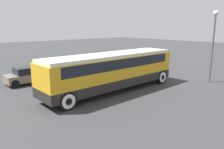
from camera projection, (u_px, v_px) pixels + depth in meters
name	position (u px, v px, depth m)	size (l,w,h in m)	color
ground_plane	(112.00, 91.00, 17.06)	(120.00, 120.00, 0.00)	#38383A
tour_bus	(113.00, 68.00, 16.73)	(11.52, 2.68, 2.94)	black
parked_car_near	(86.00, 64.00, 24.86)	(4.25, 1.80, 1.47)	#2D5638
parked_car_mid	(29.00, 75.00, 19.22)	(4.02, 1.79, 1.49)	#7A6B5B
lamp_post	(214.00, 37.00, 18.89)	(0.44, 0.44, 6.27)	#515156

